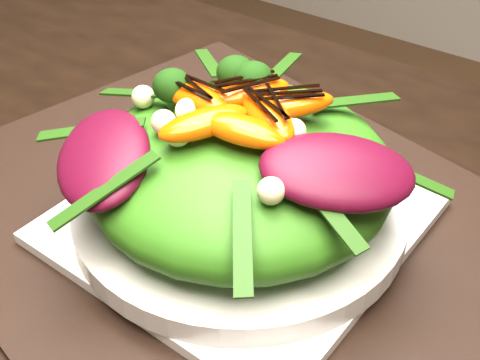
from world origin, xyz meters
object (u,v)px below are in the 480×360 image
Objects in this scene: placemat at (240,225)px; lettuce_mound at (240,168)px; orange_segment at (242,94)px; plate_base at (240,219)px; salad_bowl at (240,205)px; dining_table at (57,295)px.

lettuce_mound is (0.00, 0.00, 0.06)m from placemat.
placemat is 2.25× the size of lettuce_mound.
placemat is 0.11m from orange_segment.
orange_segment is at bearing 122.36° from plate_base.
orange_segment reaches higher than plate_base.
orange_segment reaches higher than salad_bowl.
dining_table is at bearing -122.86° from plate_base.
salad_bowl is at bearing 153.43° from plate_base.
plate_base is (0.00, 0.00, 0.01)m from placemat.
lettuce_mound reaches higher than placemat.
dining_table reaches higher than plate_base.
placemat is 2.10× the size of plate_base.
lettuce_mound is (-0.00, 0.00, 0.05)m from plate_base.
placemat is at bearing 180.00° from lettuce_mound.
lettuce_mound is 3.51× the size of orange_segment.
dining_table reaches higher than lettuce_mound.
orange_segment is at bearing 122.36° from placemat.
salad_bowl is at bearing 135.00° from lettuce_mound.
dining_table is at bearing -122.86° from salad_bowl.
dining_table is 0.15m from salad_bowl.
placemat is at bearing 57.14° from dining_table.
plate_base is at bearing 57.14° from dining_table.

